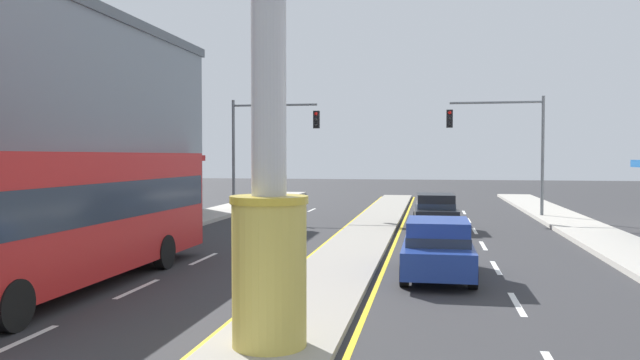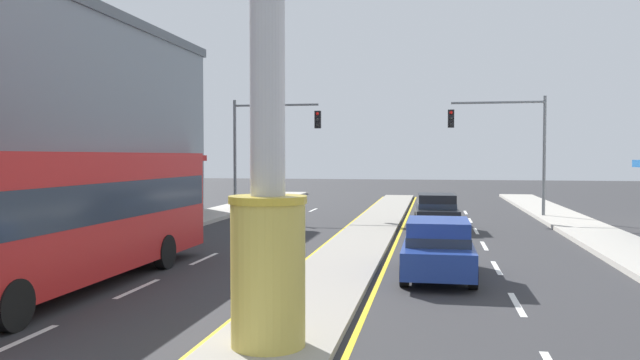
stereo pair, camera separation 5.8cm
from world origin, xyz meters
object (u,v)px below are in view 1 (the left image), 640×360
object	(u,v)px
bus_near_right_lane	(65,211)
sedan_far_right_lane	(438,248)
traffic_light_left_side	(265,136)
traffic_light_right_side	(507,135)
district_sign	(269,67)
pedestrian_far_side	(25,225)
sedan_near_left_lane	(435,211)
pedestrian_near_kerb	(85,215)

from	to	relation	value
bus_near_right_lane	sedan_far_right_lane	distance (m)	9.29
traffic_light_left_side	traffic_light_right_side	distance (m)	12.60
district_sign	pedestrian_far_side	size ratio (longest dim) A/B	5.11
traffic_light_left_side	bus_near_right_lane	distance (m)	19.17
traffic_light_right_side	sedan_near_left_lane	size ratio (longest dim) A/B	1.42
district_sign	pedestrian_near_kerb	distance (m)	14.52
bus_near_right_lane	sedan_near_left_lane	world-z (taller)	bus_near_right_lane
traffic_light_left_side	traffic_light_right_side	bearing A→B (deg)	1.92
traffic_light_left_side	pedestrian_near_kerb	xyz separation A→B (m)	(-3.16, -12.43, -3.16)
sedan_far_right_lane	pedestrian_near_kerb	bearing A→B (deg)	163.54
sedan_near_left_lane	traffic_light_left_side	bearing A→B (deg)	151.06
sedan_far_right_lane	traffic_light_left_side	bearing A→B (deg)	119.34
traffic_light_right_side	bus_near_right_lane	distance (m)	23.14
traffic_light_right_side	pedestrian_near_kerb	size ratio (longest dim) A/B	3.85
sedan_near_left_lane	pedestrian_far_side	xyz separation A→B (m)	(-11.89, -11.11, 0.36)
district_sign	sedan_near_left_lane	xyz separation A→B (m)	(2.71, 17.91, -3.79)
district_sign	traffic_light_right_side	world-z (taller)	district_sign
sedan_far_right_lane	sedan_near_left_lane	xyz separation A→B (m)	(0.00, 11.05, 0.00)
pedestrian_far_side	traffic_light_left_side	bearing A→B (deg)	79.88
sedan_far_right_lane	pedestrian_near_kerb	xyz separation A→B (m)	(-12.17, 3.60, 0.30)
sedan_near_left_lane	traffic_light_right_side	bearing A→B (deg)	56.46
sedan_far_right_lane	pedestrian_far_side	xyz separation A→B (m)	(-11.88, -0.07, 0.36)
bus_near_right_lane	sedan_near_left_lane	size ratio (longest dim) A/B	2.57
pedestrian_near_kerb	sedan_near_left_lane	bearing A→B (deg)	31.48
sedan_far_right_lane	sedan_near_left_lane	bearing A→B (deg)	89.99
district_sign	traffic_light_right_side	bearing A→B (deg)	74.88
traffic_light_left_side	traffic_light_right_side	world-z (taller)	same
bus_near_right_lane	sedan_near_left_lane	xyz separation A→B (m)	(8.73, 14.04, -1.08)
pedestrian_near_kerb	sedan_far_right_lane	bearing A→B (deg)	-16.46
district_sign	pedestrian_far_side	bearing A→B (deg)	143.47
sedan_far_right_lane	sedan_near_left_lane	world-z (taller)	same
traffic_light_left_side	sedan_near_left_lane	bearing A→B (deg)	-28.94
sedan_near_left_lane	pedestrian_near_kerb	distance (m)	14.27
district_sign	pedestrian_near_kerb	bearing A→B (deg)	132.12
traffic_light_right_side	sedan_near_left_lane	distance (m)	7.35
sedan_near_left_lane	sedan_far_right_lane	bearing A→B (deg)	-90.01
district_sign	pedestrian_near_kerb	size ratio (longest dim) A/B	5.43
traffic_light_right_side	bus_near_right_lane	size ratio (longest dim) A/B	0.55
district_sign	pedestrian_far_side	xyz separation A→B (m)	(-9.17, 6.79, -3.43)
district_sign	traffic_light_left_side	world-z (taller)	district_sign
traffic_light_left_side	pedestrian_far_side	distance (m)	16.64
district_sign	sedan_near_left_lane	size ratio (longest dim) A/B	2.00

